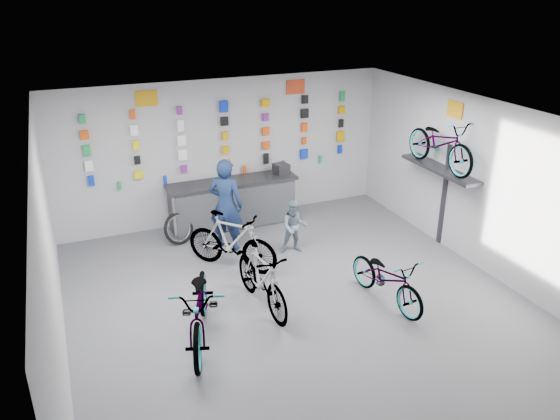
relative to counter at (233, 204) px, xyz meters
name	(u,v)px	position (x,y,z in m)	size (l,w,h in m)	color
floor	(305,312)	(0.00, -3.54, -0.49)	(8.00, 8.00, 0.00)	#4C4C51
ceiling	(309,124)	(0.00, -3.54, 2.51)	(8.00, 8.00, 0.00)	white
wall_back	(225,151)	(0.00, 0.46, 1.01)	(7.00, 7.00, 0.00)	#BEBEC0
wall_front	(512,407)	(0.00, -7.54, 1.01)	(7.00, 7.00, 0.00)	#BEBEC0
wall_left	(50,270)	(-3.50, -3.54, 1.01)	(8.00, 8.00, 0.00)	#BEBEC0
wall_right	(494,191)	(3.50, -3.54, 1.01)	(8.00, 8.00, 0.00)	#BEBEC0
counter	(233,204)	(0.00, 0.00, 0.00)	(2.70, 0.66, 1.00)	black
merch_wall	(225,138)	(0.00, 0.39, 1.31)	(5.56, 0.08, 1.56)	#0B2EC5
wall_bracket	(440,173)	(3.33, -2.34, 0.98)	(0.39, 1.90, 2.00)	#333338
sign_left	(147,98)	(-1.50, 0.44, 2.23)	(0.42, 0.02, 0.30)	orange
sign_right	(296,87)	(1.60, 0.44, 2.23)	(0.42, 0.02, 0.30)	#DA441F
sign_side	(455,109)	(3.48, -2.34, 2.16)	(0.02, 0.40, 0.30)	orange
bike_left	(201,307)	(-1.67, -3.60, 0.05)	(0.72, 2.06, 1.08)	gray
bike_center	(261,278)	(-0.58, -3.15, 0.03)	(0.49, 1.73, 1.04)	gray
bike_right	(387,278)	(1.31, -3.78, -0.05)	(0.58, 1.66, 0.87)	gray
bike_service	(232,241)	(-0.61, -1.75, 0.05)	(0.50, 1.77, 1.07)	gray
bike_wall	(441,143)	(3.25, -2.34, 1.57)	(0.63, 1.80, 0.95)	gray
clerk	(226,205)	(-0.45, -0.97, 0.41)	(0.66, 0.43, 1.80)	#142346
customer	(294,227)	(0.68, -1.60, 0.03)	(0.50, 0.39, 1.04)	slate
spare_wheel	(179,228)	(-1.25, -0.37, -0.18)	(0.69, 0.46, 0.64)	black
register	(281,169)	(1.09, 0.01, 0.62)	(0.28, 0.30, 0.22)	black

